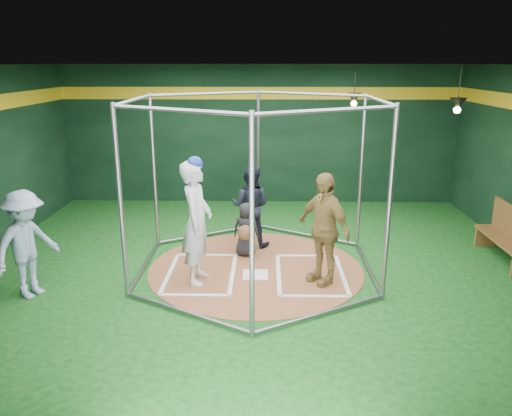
{
  "coord_description": "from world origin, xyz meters",
  "views": [
    {
      "loc": [
        0.18,
        -8.24,
        3.55
      ],
      "look_at": [
        0.0,
        0.1,
        1.1
      ],
      "focal_mm": 35.0,
      "sensor_mm": 36.0,
      "label": 1
    }
  ],
  "objects_px": {
    "visitor_leopard": "(323,228)",
    "umpire": "(250,206)",
    "batter_figure": "(197,221)",
    "dugout_bench": "(509,235)"
  },
  "relations": [
    {
      "from": "visitor_leopard",
      "to": "umpire",
      "type": "distance_m",
      "value": 2.12
    },
    {
      "from": "batter_figure",
      "to": "umpire",
      "type": "bearing_deg",
      "value": 64.74
    },
    {
      "from": "umpire",
      "to": "dugout_bench",
      "type": "distance_m",
      "value": 4.83
    },
    {
      "from": "visitor_leopard",
      "to": "umpire",
      "type": "xyz_separation_m",
      "value": [
        -1.24,
        1.71,
        -0.13
      ]
    },
    {
      "from": "visitor_leopard",
      "to": "dugout_bench",
      "type": "bearing_deg",
      "value": 67.03
    },
    {
      "from": "batter_figure",
      "to": "umpire",
      "type": "distance_m",
      "value": 1.93
    },
    {
      "from": "visitor_leopard",
      "to": "umpire",
      "type": "bearing_deg",
      "value": 177.36
    },
    {
      "from": "dugout_bench",
      "to": "batter_figure",
      "type": "bearing_deg",
      "value": -169.75
    },
    {
      "from": "batter_figure",
      "to": "visitor_leopard",
      "type": "height_order",
      "value": "batter_figure"
    },
    {
      "from": "visitor_leopard",
      "to": "dugout_bench",
      "type": "distance_m",
      "value": 3.68
    }
  ]
}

